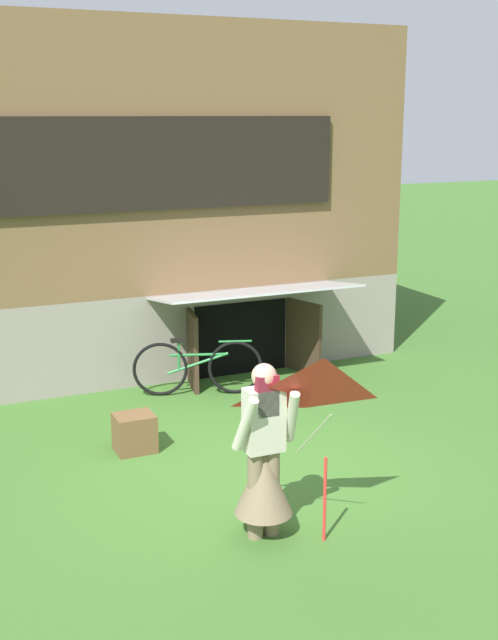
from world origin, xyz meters
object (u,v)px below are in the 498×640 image
Objects in this scene: person at (264,465)px; kite at (323,410)px; wooden_crate at (135,433)px; bicycle_green at (198,367)px.

kite reaches higher than person.
wooden_crate is (-0.78, 2.86, -1.12)m from kite.
wooden_crate is at bearing 97.33° from person.
person is at bearing 117.05° from kite.
person is at bearing -82.96° from bicycle_green.
wooden_crate is at bearing -111.99° from bicycle_green.
person is at bearing -77.76° from wooden_crate.
kite is 1.01× the size of bicycle_green.
kite is 3.17m from wooden_crate.
bicycle_green is at bearing 83.03° from kite.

